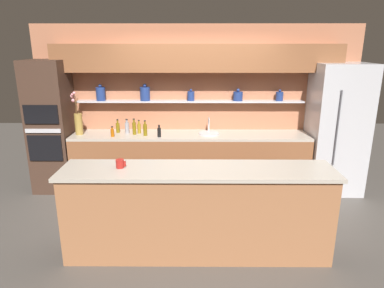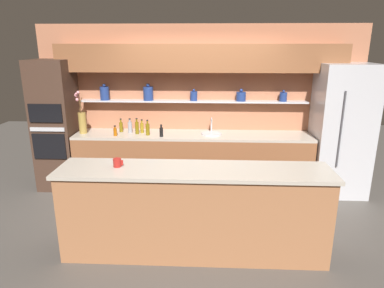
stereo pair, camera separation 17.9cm
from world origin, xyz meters
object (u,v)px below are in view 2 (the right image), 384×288
bottle_sauce_0 (161,132)px  coffee_mug (117,163)px  sink_fixture (211,133)px  refrigerator (341,131)px  bottle_oil_4 (142,128)px  bottle_sauce_5 (115,132)px  oven_tower (56,125)px  flower_vase (82,120)px  bottle_oil_1 (137,127)px  bottle_oil_2 (148,129)px  bottle_oil_6 (121,127)px  bottle_spirit_3 (130,127)px

bottle_sauce_0 → coffee_mug: (-0.26, -1.63, 0.07)m
sink_fixture → bottle_sauce_0: (-0.77, -0.19, 0.06)m
refrigerator → bottle_oil_4: bearing=178.5°
sink_fixture → bottle_sauce_5: size_ratio=1.98×
bottle_sauce_0 → refrigerator: bearing=2.8°
coffee_mug → oven_tower: bearing=129.1°
flower_vase → bottle_sauce_0: size_ratio=3.62×
oven_tower → coffee_mug: 2.32m
oven_tower → flower_vase: (0.44, -0.03, 0.10)m
oven_tower → bottle_oil_4: (1.38, 0.05, -0.03)m
bottle_sauce_0 → coffee_mug: coffee_mug is taller
bottle_sauce_0 → bottle_oil_1: bearing=160.0°
flower_vase → bottle_oil_1: flower_vase is taller
bottle_oil_2 → bottle_oil_4: 0.18m
bottle_oil_1 → refrigerator: bearing=-0.2°
bottle_oil_6 → bottle_oil_2: bearing=-21.6°
coffee_mug → sink_fixture: bearing=60.4°
refrigerator → oven_tower: (-4.49, 0.04, 0.02)m
bottle_oil_4 → bottle_sauce_5: 0.43m
bottle_oil_1 → bottle_oil_2: size_ratio=1.04×
refrigerator → bottle_oil_2: bearing=-178.9°
bottle_oil_4 → bottle_oil_6: bearing=172.7°
coffee_mug → bottle_sauce_0: bearing=81.0°
bottle_spirit_3 → coffee_mug: (0.28, -1.86, 0.05)m
flower_vase → bottle_spirit_3: size_ratio=2.99×
oven_tower → sink_fixture: (2.50, 0.01, -0.09)m
refrigerator → sink_fixture: 2.00m
sink_fixture → bottle_oil_6: bearing=176.9°
flower_vase → sink_fixture: 2.07m
flower_vase → bottle_sauce_5: 0.59m
bottle_spirit_3 → bottle_sauce_0: bearing=-22.9°
oven_tower → bottle_oil_6: oven_tower is taller
refrigerator → bottle_sauce_0: bearing=-177.2°
refrigerator → bottle_oil_1: size_ratio=7.99×
sink_fixture → bottle_sauce_0: sink_fixture is taller
sink_fixture → coffee_mug: bearing=-119.6°
bottle_sauce_5 → flower_vase: bearing=166.6°
flower_vase → bottle_oil_4: bearing=4.4°
bottle_oil_2 → bottle_oil_6: 0.50m
refrigerator → bottle_spirit_3: size_ratio=8.81×
refrigerator → oven_tower: oven_tower is taller
bottle_oil_2 → bottle_spirit_3: bearing=154.7°
bottle_sauce_0 → oven_tower: bearing=174.2°
refrigerator → bottle_oil_4: 3.11m
bottle_oil_4 → bottle_sauce_0: bearing=-32.7°
oven_tower → coffee_mug: (1.46, -1.80, 0.03)m
flower_vase → refrigerator: bearing=-0.1°
bottle_spirit_3 → bottle_oil_4: (0.19, -0.01, -0.01)m
bottle_oil_2 → flower_vase: bearing=176.4°
bottle_oil_1 → bottle_oil_4: (0.07, 0.07, -0.02)m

